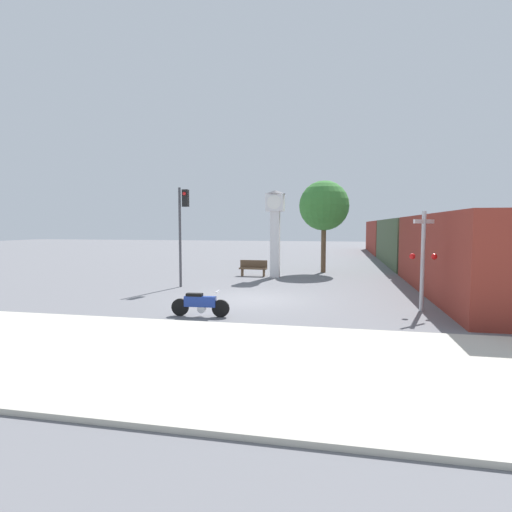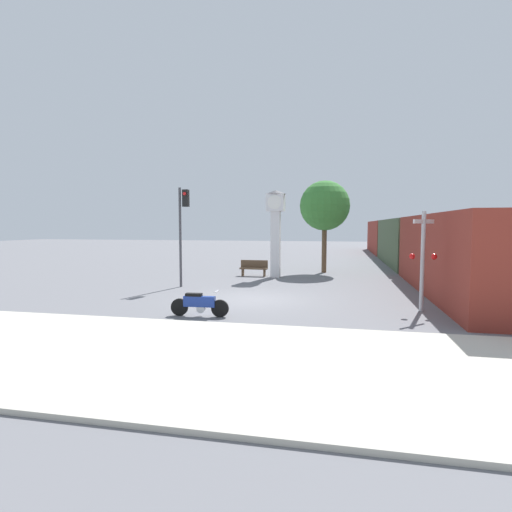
% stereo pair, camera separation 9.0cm
% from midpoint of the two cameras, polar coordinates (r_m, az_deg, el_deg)
% --- Properties ---
extents(ground_plane, '(120.00, 120.00, 0.00)m').
position_cam_midpoint_polar(ground_plane, '(15.91, -0.71, -6.22)').
color(ground_plane, slate).
extents(sidewalk_strip, '(36.00, 6.00, 0.10)m').
position_cam_midpoint_polar(sidewalk_strip, '(9.16, -10.58, -13.99)').
color(sidewalk_strip, '#BCB7A8').
rests_on(sidewalk_strip, ground_plane).
extents(motorcycle, '(1.92, 0.42, 0.84)m').
position_cam_midpoint_polar(motorcycle, '(13.05, -8.20, -6.80)').
color(motorcycle, black).
rests_on(motorcycle, ground_plane).
extents(clock_tower, '(1.16, 1.16, 4.89)m').
position_cam_midpoint_polar(clock_tower, '(22.53, 2.64, 5.14)').
color(clock_tower, white).
rests_on(clock_tower, ground_plane).
extents(freight_train, '(2.80, 40.10, 3.40)m').
position_cam_midpoint_polar(freight_train, '(32.16, 20.31, 1.91)').
color(freight_train, maroon).
rests_on(freight_train, ground_plane).
extents(traffic_light, '(0.50, 0.35, 4.71)m').
position_cam_midpoint_polar(traffic_light, '(19.21, -10.59, 5.16)').
color(traffic_light, '#47474C').
rests_on(traffic_light, ground_plane).
extents(railroad_crossing_signal, '(0.90, 0.82, 3.41)m').
position_cam_midpoint_polar(railroad_crossing_signal, '(14.71, 22.59, -0.07)').
color(railroad_crossing_signal, '#B7B7BC').
rests_on(railroad_crossing_signal, ground_plane).
extents(street_tree, '(3.07, 3.07, 5.69)m').
position_cam_midpoint_polar(street_tree, '(25.17, 9.59, 7.06)').
color(street_tree, brown).
rests_on(street_tree, ground_plane).
extents(bench, '(1.60, 0.44, 0.92)m').
position_cam_midpoint_polar(bench, '(23.12, -0.50, -1.68)').
color(bench, brown).
rests_on(bench, ground_plane).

